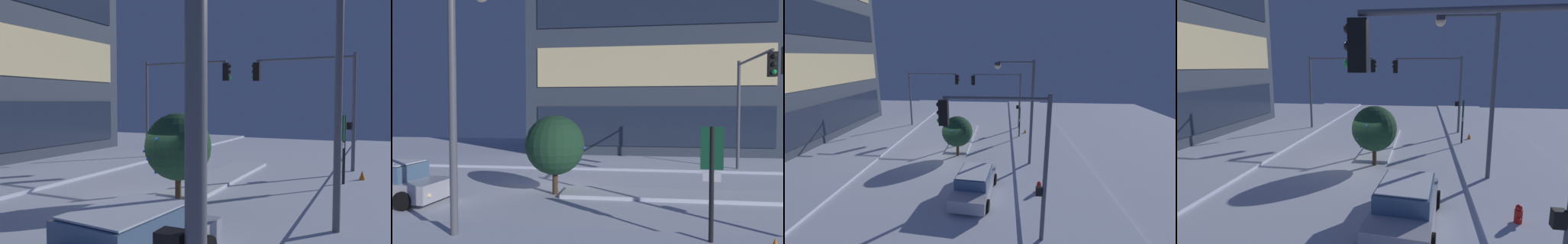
{
  "view_description": "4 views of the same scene",
  "coord_description": "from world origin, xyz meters",
  "views": [
    {
      "loc": [
        -12.28,
        -7.38,
        3.65
      ],
      "look_at": [
        2.22,
        -0.54,
        2.8
      ],
      "focal_mm": 36.75,
      "sensor_mm": 36.0,
      "label": 1
    },
    {
      "loc": [
        3.74,
        -15.54,
        3.51
      ],
      "look_at": [
        1.76,
        -1.57,
        2.98
      ],
      "focal_mm": 34.51,
      "sensor_mm": 36.0,
      "label": 2
    },
    {
      "loc": [
        -19.39,
        -4.31,
        7.77
      ],
      "look_at": [
        3.38,
        -2.29,
        2.04
      ],
      "focal_mm": 24.28,
      "sensor_mm": 36.0,
      "label": 3
    },
    {
      "loc": [
        -15.29,
        -3.23,
        5.22
      ],
      "look_at": [
        1.55,
        -0.45,
        2.13
      ],
      "focal_mm": 28.03,
      "sensor_mm": 36.0,
      "label": 4
    }
  ],
  "objects": [
    {
      "name": "traffic_light_corner_near_left",
      "position": [
        -9.45,
        -4.41,
        4.38
      ],
      "size": [
        0.32,
        4.43,
        6.41
      ],
      "rotation": [
        0.0,
        0.0,
        1.57
      ],
      "color": "#565960",
      "rests_on": "ground"
    },
    {
      "name": "parking_info_sign",
      "position": [
        5.5,
        -5.9,
        1.95
      ],
      "size": [
        0.55,
        0.12,
        3.04
      ],
      "rotation": [
        0.0,
        0.0,
        1.47
      ],
      "color": "black",
      "rests_on": "ground"
    },
    {
      "name": "traffic_light_corner_near_right",
      "position": [
        8.98,
        -3.97,
        4.2
      ],
      "size": [
        0.32,
        5.37,
        6.04
      ],
      "rotation": [
        0.0,
        0.0,
        1.57
      ],
      "color": "#565960",
      "rests_on": "ground"
    },
    {
      "name": "curb_strip_far",
      "position": [
        0.0,
        7.85,
        0.07
      ],
      "size": [
        52.0,
        5.2,
        0.14
      ],
      "primitive_type": "cube",
      "color": "silver",
      "rests_on": "ground"
    },
    {
      "name": "traffic_light_corner_far_right",
      "position": [
        9.06,
        3.76,
        4.33
      ],
      "size": [
        0.32,
        5.69,
        6.09
      ],
      "rotation": [
        0.0,
        0.0,
        -1.57
      ],
      "color": "#565960",
      "rests_on": "ground"
    },
    {
      "name": "ground",
      "position": [
        0.0,
        0.0,
        0.0
      ],
      "size": [
        52.0,
        52.0,
        0.0
      ],
      "primitive_type": "plane",
      "color": "silver"
    },
    {
      "name": "median_strip",
      "position": [
        5.13,
        -0.54,
        0.07
      ],
      "size": [
        9.0,
        1.8,
        0.14
      ],
      "primitive_type": "cube",
      "color": "silver",
      "rests_on": "ground"
    },
    {
      "name": "curb_strip_near",
      "position": [
        0.0,
        -7.85,
        0.07
      ],
      "size": [
        52.0,
        5.2,
        0.14
      ],
      "primitive_type": "cube",
      "color": "silver",
      "rests_on": "ground"
    },
    {
      "name": "decorated_tree_median",
      "position": [
        0.31,
        -0.75,
        2.0
      ],
      "size": [
        2.46,
        2.41,
        3.21
      ],
      "color": "#473323",
      "rests_on": "ground"
    },
    {
      "name": "fire_hydrant",
      "position": [
        -5.29,
        -6.46,
        0.37
      ],
      "size": [
        0.48,
        0.26,
        0.77
      ],
      "color": "red",
      "rests_on": "ground"
    },
    {
      "name": "car_near",
      "position": [
        -5.73,
        -2.78,
        0.71
      ],
      "size": [
        4.88,
        2.47,
        1.49
      ],
      "rotation": [
        0.0,
        0.0,
        -0.09
      ],
      "color": "#B7B7C1",
      "rests_on": "ground"
    },
    {
      "name": "construction_cone",
      "position": [
        6.79,
        -6.58,
        0.28
      ],
      "size": [
        0.36,
        0.36,
        0.55
      ],
      "primitive_type": "cone",
      "color": "orange",
      "rests_on": "ground"
    },
    {
      "name": "street_lamp_arched",
      "position": [
        -1.22,
        -5.56,
        4.91
      ],
      "size": [
        0.62,
        2.73,
        7.53
      ],
      "rotation": [
        0.0,
        0.0,
        1.67
      ],
      "color": "#565960",
      "rests_on": "ground"
    }
  ]
}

